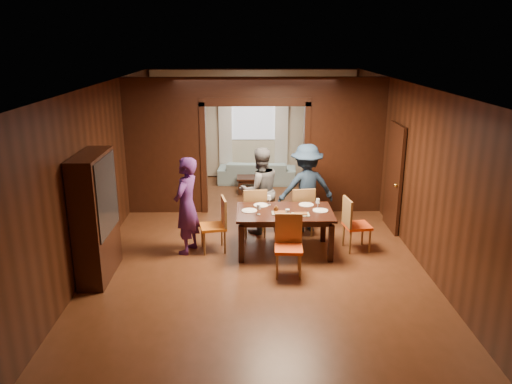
{
  "coord_description": "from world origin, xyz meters",
  "views": [
    {
      "loc": [
        -0.16,
        -8.83,
        3.65
      ],
      "look_at": [
        -0.01,
        -0.4,
        1.05
      ],
      "focal_mm": 35.0,
      "sensor_mm": 36.0,
      "label": 1
    }
  ],
  "objects_px": {
    "coffee_table": "(253,185)",
    "chair_far_l": "(255,211)",
    "dining_table": "(284,231)",
    "chair_right": "(357,224)",
    "hutch": "(95,217)",
    "person_grey": "(260,191)",
    "sofa": "(257,172)",
    "chair_far_r": "(301,210)",
    "person_navy": "(306,188)",
    "chair_near": "(289,247)",
    "person_purple": "(187,206)",
    "chair_left": "(213,225)"
  },
  "relations": [
    {
      "from": "person_grey",
      "to": "person_navy",
      "type": "height_order",
      "value": "person_navy"
    },
    {
      "from": "person_grey",
      "to": "chair_near",
      "type": "height_order",
      "value": "person_grey"
    },
    {
      "from": "person_purple",
      "to": "chair_near",
      "type": "bearing_deg",
      "value": 80.95
    },
    {
      "from": "person_purple",
      "to": "chair_right",
      "type": "distance_m",
      "value": 3.05
    },
    {
      "from": "coffee_table",
      "to": "chair_far_l",
      "type": "relative_size",
      "value": 0.82
    },
    {
      "from": "chair_far_r",
      "to": "hutch",
      "type": "bearing_deg",
      "value": 17.67
    },
    {
      "from": "chair_right",
      "to": "dining_table",
      "type": "bearing_deg",
      "value": 84.7
    },
    {
      "from": "person_navy",
      "to": "coffee_table",
      "type": "distance_m",
      "value": 2.79
    },
    {
      "from": "person_navy",
      "to": "chair_near",
      "type": "distance_m",
      "value": 2.06
    },
    {
      "from": "dining_table",
      "to": "coffee_table",
      "type": "xyz_separation_m",
      "value": [
        -0.51,
        3.57,
        -0.18
      ]
    },
    {
      "from": "person_navy",
      "to": "coffee_table",
      "type": "relative_size",
      "value": 2.16
    },
    {
      "from": "person_purple",
      "to": "coffee_table",
      "type": "distance_m",
      "value": 3.8
    },
    {
      "from": "sofa",
      "to": "dining_table",
      "type": "xyz_separation_m",
      "value": [
        0.4,
        -4.45,
        0.09
      ]
    },
    {
      "from": "person_purple",
      "to": "person_grey",
      "type": "height_order",
      "value": "person_purple"
    },
    {
      "from": "coffee_table",
      "to": "hutch",
      "type": "distance_m",
      "value": 5.18
    },
    {
      "from": "person_navy",
      "to": "dining_table",
      "type": "relative_size",
      "value": 1.03
    },
    {
      "from": "chair_near",
      "to": "chair_far_r",
      "type": "bearing_deg",
      "value": 80.97
    },
    {
      "from": "person_purple",
      "to": "sofa",
      "type": "height_order",
      "value": "person_purple"
    },
    {
      "from": "person_navy",
      "to": "chair_near",
      "type": "relative_size",
      "value": 1.79
    },
    {
      "from": "person_purple",
      "to": "coffee_table",
      "type": "relative_size",
      "value": 2.16
    },
    {
      "from": "sofa",
      "to": "dining_table",
      "type": "height_order",
      "value": "dining_table"
    },
    {
      "from": "hutch",
      "to": "coffee_table",
      "type": "bearing_deg",
      "value": 60.68
    },
    {
      "from": "dining_table",
      "to": "chair_left",
      "type": "bearing_deg",
      "value": 177.06
    },
    {
      "from": "chair_left",
      "to": "hutch",
      "type": "height_order",
      "value": "hutch"
    },
    {
      "from": "person_purple",
      "to": "person_navy",
      "type": "xyz_separation_m",
      "value": [
        2.21,
        1.03,
        0.0
      ]
    },
    {
      "from": "dining_table",
      "to": "chair_left",
      "type": "relative_size",
      "value": 1.73
    },
    {
      "from": "chair_near",
      "to": "chair_left",
      "type": "bearing_deg",
      "value": 145.18
    },
    {
      "from": "person_navy",
      "to": "chair_left",
      "type": "bearing_deg",
      "value": 18.81
    },
    {
      "from": "sofa",
      "to": "chair_left",
      "type": "height_order",
      "value": "chair_left"
    },
    {
      "from": "chair_far_l",
      "to": "person_purple",
      "type": "bearing_deg",
      "value": 28.63
    },
    {
      "from": "sofa",
      "to": "chair_far_r",
      "type": "height_order",
      "value": "chair_far_r"
    },
    {
      "from": "person_grey",
      "to": "chair_far_r",
      "type": "height_order",
      "value": "person_grey"
    },
    {
      "from": "coffee_table",
      "to": "chair_far_r",
      "type": "distance_m",
      "value": 2.9
    },
    {
      "from": "person_purple",
      "to": "chair_near",
      "type": "xyz_separation_m",
      "value": [
        1.71,
        -0.94,
        -0.38
      ]
    },
    {
      "from": "person_grey",
      "to": "coffee_table",
      "type": "distance_m",
      "value": 2.69
    },
    {
      "from": "chair_right",
      "to": "hutch",
      "type": "relative_size",
      "value": 0.48
    },
    {
      "from": "person_grey",
      "to": "sofa",
      "type": "height_order",
      "value": "person_grey"
    },
    {
      "from": "chair_near",
      "to": "hutch",
      "type": "bearing_deg",
      "value": -177.44
    },
    {
      "from": "person_navy",
      "to": "chair_left",
      "type": "distance_m",
      "value": 2.05
    },
    {
      "from": "person_grey",
      "to": "chair_far_r",
      "type": "relative_size",
      "value": 1.74
    },
    {
      "from": "sofa",
      "to": "chair_far_r",
      "type": "distance_m",
      "value": 3.72
    },
    {
      "from": "person_grey",
      "to": "chair_left",
      "type": "height_order",
      "value": "person_grey"
    },
    {
      "from": "sofa",
      "to": "chair_left",
      "type": "distance_m",
      "value": 4.48
    },
    {
      "from": "chair_far_r",
      "to": "chair_near",
      "type": "height_order",
      "value": "same"
    },
    {
      "from": "person_navy",
      "to": "person_purple",
      "type": "bearing_deg",
      "value": 14.55
    },
    {
      "from": "chair_left",
      "to": "chair_far_l",
      "type": "relative_size",
      "value": 1.0
    },
    {
      "from": "dining_table",
      "to": "chair_right",
      "type": "relative_size",
      "value": 1.73
    },
    {
      "from": "coffee_table",
      "to": "chair_far_l",
      "type": "xyz_separation_m",
      "value": [
        -0.01,
        -2.78,
        0.28
      ]
    },
    {
      "from": "person_navy",
      "to": "coffee_table",
      "type": "xyz_separation_m",
      "value": [
        -1.0,
        2.52,
        -0.67
      ]
    },
    {
      "from": "chair_right",
      "to": "chair_far_r",
      "type": "relative_size",
      "value": 1.0
    }
  ]
}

